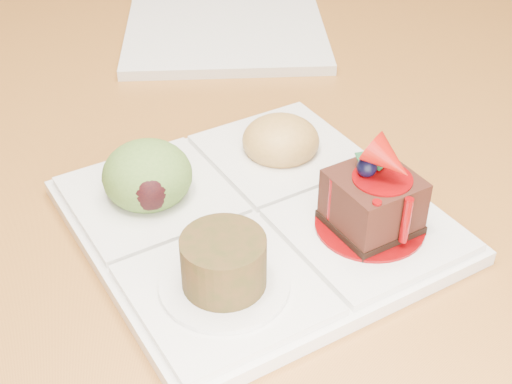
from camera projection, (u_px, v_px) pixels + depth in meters
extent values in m
cube|color=#A36D2A|center=(232.00, 84.00, 0.82)|extent=(1.00, 1.80, 0.04)
cylinder|color=#A36D2A|center=(343.00, 44.00, 1.77)|extent=(0.06, 0.06, 0.71)
cube|color=silver|center=(256.00, 221.00, 0.58)|extent=(0.33, 0.33, 0.01)
cube|color=silver|center=(369.00, 230.00, 0.55)|extent=(0.16, 0.16, 0.01)
cube|color=silver|center=(225.00, 290.00, 0.50)|extent=(0.16, 0.16, 0.01)
cube|color=silver|center=(150.00, 195.00, 0.59)|extent=(0.16, 0.16, 0.01)
cube|color=silver|center=(280.00, 151.00, 0.64)|extent=(0.16, 0.16, 0.01)
cylinder|color=#6E0406|center=(370.00, 225.00, 0.55)|extent=(0.09, 0.09, 0.00)
cube|color=black|center=(370.00, 223.00, 0.55)|extent=(0.08, 0.08, 0.01)
cube|color=black|center=(373.00, 198.00, 0.53)|extent=(0.07, 0.07, 0.04)
cylinder|color=#6E0406|center=(376.00, 177.00, 0.52)|extent=(0.04, 0.04, 0.00)
sphere|color=black|center=(367.00, 167.00, 0.52)|extent=(0.02, 0.02, 0.02)
cone|color=#9A1009|center=(389.00, 160.00, 0.51)|extent=(0.05, 0.05, 0.04)
cube|color=#12481F|center=(375.00, 161.00, 0.53)|extent=(0.02, 0.02, 0.01)
cube|color=#12481F|center=(365.00, 161.00, 0.53)|extent=(0.01, 0.02, 0.01)
cylinder|color=#6E0406|center=(374.00, 225.00, 0.51)|extent=(0.01, 0.01, 0.04)
cylinder|color=#6E0406|center=(406.00, 220.00, 0.51)|extent=(0.01, 0.01, 0.04)
cylinder|color=#6E0406|center=(332.00, 199.00, 0.53)|extent=(0.01, 0.01, 0.04)
cylinder|color=silver|center=(224.00, 284.00, 0.50)|extent=(0.09, 0.09, 0.00)
cylinder|color=#4C2C15|center=(224.00, 262.00, 0.48)|extent=(0.06, 0.06, 0.04)
cylinder|color=#44210E|center=(223.00, 247.00, 0.48)|extent=(0.05, 0.05, 0.00)
ellipsoid|color=#597D33|center=(147.00, 175.00, 0.58)|extent=(0.07, 0.07, 0.05)
ellipsoid|color=black|center=(150.00, 192.00, 0.56)|extent=(0.04, 0.03, 0.03)
ellipsoid|color=#B78542|center=(281.00, 140.00, 0.63)|extent=(0.07, 0.07, 0.04)
cube|color=red|center=(292.00, 134.00, 0.64)|extent=(0.02, 0.02, 0.01)
cube|color=#377118|center=(284.00, 130.00, 0.64)|extent=(0.02, 0.02, 0.02)
cube|color=red|center=(274.00, 131.00, 0.64)|extent=(0.02, 0.02, 0.02)
cube|color=#377118|center=(269.00, 133.00, 0.63)|extent=(0.02, 0.02, 0.01)
cube|color=red|center=(268.00, 141.00, 0.63)|extent=(0.02, 0.02, 0.02)
cube|color=#377118|center=(276.00, 147.00, 0.62)|extent=(0.02, 0.02, 0.01)
cube|color=red|center=(289.00, 143.00, 0.62)|extent=(0.02, 0.02, 0.02)
cube|color=#377118|center=(301.00, 138.00, 0.63)|extent=(0.02, 0.02, 0.02)
cube|color=silver|center=(225.00, 29.00, 0.88)|extent=(0.28, 0.28, 0.01)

